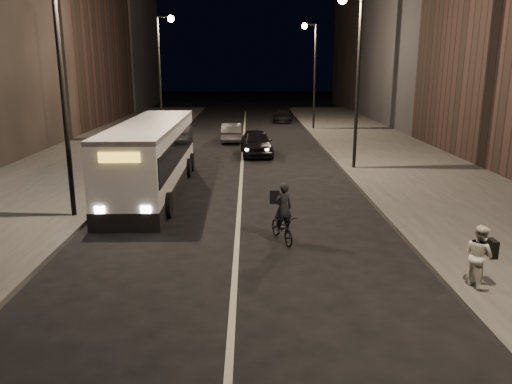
{
  "coord_description": "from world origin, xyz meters",
  "views": [
    {
      "loc": [
        0.36,
        -12.36,
        5.09
      ],
      "look_at": [
        0.57,
        1.77,
        1.5
      ],
      "focal_mm": 35.0,
      "sensor_mm": 36.0,
      "label": 1
    }
  ],
  "objects_px": {
    "streetlight_left_far": "(163,61)",
    "city_bus": "(152,154)",
    "streetlight_left_near": "(68,57)",
    "car_near": "(256,143)",
    "pedestrian_woman": "(479,256)",
    "cyclist_on_bicycle": "(282,222)",
    "car_far": "(283,115)",
    "streetlight_right_far": "(312,62)",
    "car_mid": "(232,132)",
    "streetlight_right_mid": "(353,60)"
  },
  "relations": [
    {
      "from": "streetlight_left_near",
      "to": "streetlight_left_far",
      "type": "xyz_separation_m",
      "value": [
        0.0,
        18.0,
        0.0
      ]
    },
    {
      "from": "streetlight_right_far",
      "to": "streetlight_left_near",
      "type": "relative_size",
      "value": 1.0
    },
    {
      "from": "car_far",
      "to": "streetlight_left_far",
      "type": "bearing_deg",
      "value": -117.83
    },
    {
      "from": "streetlight_right_mid",
      "to": "pedestrian_woman",
      "type": "height_order",
      "value": "streetlight_right_mid"
    },
    {
      "from": "streetlight_left_near",
      "to": "streetlight_left_far",
      "type": "bearing_deg",
      "value": 90.0
    },
    {
      "from": "streetlight_left_near",
      "to": "city_bus",
      "type": "height_order",
      "value": "streetlight_left_near"
    },
    {
      "from": "city_bus",
      "to": "cyclist_on_bicycle",
      "type": "height_order",
      "value": "city_bus"
    },
    {
      "from": "streetlight_left_near",
      "to": "cyclist_on_bicycle",
      "type": "xyz_separation_m",
      "value": [
        6.68,
        -2.34,
        -4.75
      ]
    },
    {
      "from": "streetlight_right_mid",
      "to": "streetlight_left_near",
      "type": "height_order",
      "value": "same"
    },
    {
      "from": "streetlight_right_far",
      "to": "car_mid",
      "type": "xyz_separation_m",
      "value": [
        -6.13,
        -6.06,
        -4.72
      ]
    },
    {
      "from": "cyclist_on_bicycle",
      "to": "car_far",
      "type": "distance_m",
      "value": 32.79
    },
    {
      "from": "streetlight_right_mid",
      "to": "car_far",
      "type": "relative_size",
      "value": 1.95
    },
    {
      "from": "streetlight_left_near",
      "to": "city_bus",
      "type": "xyz_separation_m",
      "value": [
        1.73,
        3.87,
        -3.79
      ]
    },
    {
      "from": "cyclist_on_bicycle",
      "to": "car_far",
      "type": "bearing_deg",
      "value": 68.09
    },
    {
      "from": "cyclist_on_bicycle",
      "to": "car_mid",
      "type": "bearing_deg",
      "value": 78.08
    },
    {
      "from": "streetlight_left_near",
      "to": "car_far",
      "type": "height_order",
      "value": "streetlight_left_near"
    },
    {
      "from": "streetlight_right_mid",
      "to": "streetlight_left_far",
      "type": "height_order",
      "value": "same"
    },
    {
      "from": "car_far",
      "to": "streetlight_right_far",
      "type": "bearing_deg",
      "value": -66.8
    },
    {
      "from": "streetlight_right_mid",
      "to": "streetlight_right_far",
      "type": "distance_m",
      "value": 16.0
    },
    {
      "from": "streetlight_right_mid",
      "to": "cyclist_on_bicycle",
      "type": "distance_m",
      "value": 12.05
    },
    {
      "from": "streetlight_right_mid",
      "to": "car_near",
      "type": "relative_size",
      "value": 1.89
    },
    {
      "from": "city_bus",
      "to": "car_near",
      "type": "bearing_deg",
      "value": 62.52
    },
    {
      "from": "pedestrian_woman",
      "to": "city_bus",
      "type": "bearing_deg",
      "value": 27.62
    },
    {
      "from": "car_far",
      "to": "car_near",
      "type": "bearing_deg",
      "value": -90.91
    },
    {
      "from": "streetlight_right_far",
      "to": "cyclist_on_bicycle",
      "type": "distance_m",
      "value": 27.06
    },
    {
      "from": "streetlight_right_far",
      "to": "cyclist_on_bicycle",
      "type": "relative_size",
      "value": 4.43
    },
    {
      "from": "streetlight_right_mid",
      "to": "streetlight_left_near",
      "type": "xyz_separation_m",
      "value": [
        -10.66,
        -8.0,
        0.0
      ]
    },
    {
      "from": "streetlight_left_far",
      "to": "city_bus",
      "type": "bearing_deg",
      "value": -83.01
    },
    {
      "from": "city_bus",
      "to": "car_near",
      "type": "xyz_separation_m",
      "value": [
        4.4,
        8.63,
        -0.83
      ]
    },
    {
      "from": "streetlight_left_near",
      "to": "car_near",
      "type": "relative_size",
      "value": 1.89
    },
    {
      "from": "streetlight_right_mid",
      "to": "city_bus",
      "type": "bearing_deg",
      "value": -155.17
    },
    {
      "from": "car_near",
      "to": "car_far",
      "type": "relative_size",
      "value": 1.03
    },
    {
      "from": "streetlight_right_far",
      "to": "cyclist_on_bicycle",
      "type": "bearing_deg",
      "value": -98.6
    },
    {
      "from": "streetlight_left_far",
      "to": "car_far",
      "type": "height_order",
      "value": "streetlight_left_far"
    },
    {
      "from": "streetlight_left_near",
      "to": "car_near",
      "type": "xyz_separation_m",
      "value": [
        6.13,
        12.5,
        -4.63
      ]
    },
    {
      "from": "city_bus",
      "to": "car_near",
      "type": "relative_size",
      "value": 2.49
    },
    {
      "from": "streetlight_right_far",
      "to": "pedestrian_woman",
      "type": "relative_size",
      "value": 5.54
    },
    {
      "from": "car_near",
      "to": "car_mid",
      "type": "height_order",
      "value": "car_near"
    },
    {
      "from": "streetlight_left_far",
      "to": "pedestrian_woman",
      "type": "bearing_deg",
      "value": -65.33
    },
    {
      "from": "pedestrian_woman",
      "to": "car_near",
      "type": "distance_m",
      "value": 18.92
    },
    {
      "from": "streetlight_right_far",
      "to": "city_bus",
      "type": "height_order",
      "value": "streetlight_right_far"
    },
    {
      "from": "streetlight_right_far",
      "to": "streetlight_left_far",
      "type": "bearing_deg",
      "value": -150.64
    },
    {
      "from": "streetlight_right_mid",
      "to": "city_bus",
      "type": "relative_size",
      "value": 0.76
    },
    {
      "from": "car_far",
      "to": "pedestrian_woman",
      "type": "bearing_deg",
      "value": -78.84
    },
    {
      "from": "streetlight_right_mid",
      "to": "city_bus",
      "type": "xyz_separation_m",
      "value": [
        -8.93,
        -4.13,
        -3.79
      ]
    },
    {
      "from": "streetlight_left_far",
      "to": "car_far",
      "type": "distance_m",
      "value": 15.98
    },
    {
      "from": "streetlight_left_near",
      "to": "pedestrian_woman",
      "type": "height_order",
      "value": "streetlight_left_near"
    },
    {
      "from": "streetlight_right_far",
      "to": "car_far",
      "type": "bearing_deg",
      "value": 105.21
    },
    {
      "from": "streetlight_left_near",
      "to": "car_near",
      "type": "bearing_deg",
      "value": 63.86
    },
    {
      "from": "pedestrian_woman",
      "to": "streetlight_right_far",
      "type": "bearing_deg",
      "value": -15.43
    }
  ]
}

